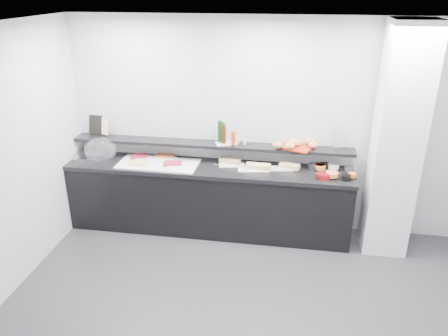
% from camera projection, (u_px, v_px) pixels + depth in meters
% --- Properties ---
extents(ground, '(5.00, 5.00, 0.00)m').
position_uv_depth(ground, '(246.00, 325.00, 4.19)').
color(ground, '#2D2D30').
rests_on(ground, ground).
extents(back_wall, '(5.00, 0.02, 2.70)m').
position_uv_depth(back_wall, '(266.00, 128.00, 5.48)').
color(back_wall, '#B5B7BC').
rests_on(back_wall, ground).
extents(ceiling, '(5.00, 5.00, 0.00)m').
position_uv_depth(ceiling, '(253.00, 33.00, 3.13)').
color(ceiling, white).
rests_on(ceiling, back_wall).
extents(column, '(0.50, 0.50, 2.70)m').
position_uv_depth(column, '(397.00, 144.00, 4.94)').
color(column, silver).
rests_on(column, ground).
extents(buffet_cabinet, '(3.60, 0.60, 0.85)m').
position_uv_depth(buffet_cabinet, '(208.00, 200.00, 5.67)').
color(buffet_cabinet, black).
rests_on(buffet_cabinet, ground).
extents(counter_top, '(3.62, 0.62, 0.05)m').
position_uv_depth(counter_top, '(208.00, 168.00, 5.50)').
color(counter_top, black).
rests_on(counter_top, buffet_cabinet).
extents(wall_shelf, '(3.60, 0.25, 0.04)m').
position_uv_depth(wall_shelf, '(210.00, 144.00, 5.55)').
color(wall_shelf, black).
rests_on(wall_shelf, back_wall).
extents(cloche_base, '(0.51, 0.38, 0.04)m').
position_uv_depth(cloche_base, '(94.00, 156.00, 5.74)').
color(cloche_base, silver).
rests_on(cloche_base, counter_top).
extents(cloche_dome, '(0.48, 0.39, 0.34)m').
position_uv_depth(cloche_dome, '(101.00, 150.00, 5.65)').
color(cloche_dome, white).
rests_on(cloche_dome, cloche_base).
extents(linen_runner, '(1.02, 0.50, 0.01)m').
position_uv_depth(linen_runner, '(158.00, 164.00, 5.55)').
color(linen_runner, silver).
rests_on(linen_runner, counter_top).
extents(platter_meat_a, '(0.33, 0.27, 0.01)m').
position_uv_depth(platter_meat_a, '(142.00, 157.00, 5.72)').
color(platter_meat_a, white).
rests_on(platter_meat_a, linen_runner).
extents(food_meat_a, '(0.24, 0.18, 0.02)m').
position_uv_depth(food_meat_a, '(139.00, 156.00, 5.70)').
color(food_meat_a, maroon).
rests_on(food_meat_a, platter_meat_a).
extents(platter_salmon, '(0.32, 0.23, 0.01)m').
position_uv_depth(platter_salmon, '(163.00, 159.00, 5.65)').
color(platter_salmon, white).
rests_on(platter_salmon, linen_runner).
extents(food_salmon, '(0.24, 0.16, 0.02)m').
position_uv_depth(food_salmon, '(165.00, 156.00, 5.70)').
color(food_salmon, '#C54F28').
rests_on(food_salmon, platter_salmon).
extents(platter_cheese, '(0.30, 0.22, 0.01)m').
position_uv_depth(platter_cheese, '(142.00, 164.00, 5.49)').
color(platter_cheese, silver).
rests_on(platter_cheese, linen_runner).
extents(food_cheese, '(0.20, 0.13, 0.02)m').
position_uv_depth(food_cheese, '(139.00, 163.00, 5.49)').
color(food_cheese, '#EDBD5C').
rests_on(food_cheese, platter_cheese).
extents(platter_meat_b, '(0.30, 0.25, 0.01)m').
position_uv_depth(platter_meat_b, '(177.00, 167.00, 5.41)').
color(platter_meat_b, white).
rests_on(platter_meat_b, linen_runner).
extents(food_meat_b, '(0.24, 0.18, 0.02)m').
position_uv_depth(food_meat_b, '(173.00, 163.00, 5.48)').
color(food_meat_b, maroon).
rests_on(food_meat_b, platter_meat_b).
extents(sandwich_plate_left, '(0.34, 0.19, 0.01)m').
position_uv_depth(sandwich_plate_left, '(232.00, 165.00, 5.50)').
color(sandwich_plate_left, white).
rests_on(sandwich_plate_left, counter_top).
extents(sandwich_food_left, '(0.28, 0.16, 0.06)m').
position_uv_depth(sandwich_food_left, '(230.00, 161.00, 5.54)').
color(sandwich_food_left, tan).
rests_on(sandwich_food_left, sandwich_plate_left).
extents(tongs_left, '(0.16, 0.02, 0.01)m').
position_uv_depth(tongs_left, '(220.00, 165.00, 5.48)').
color(tongs_left, silver).
rests_on(tongs_left, sandwich_plate_left).
extents(sandwich_plate_mid, '(0.40, 0.21, 0.01)m').
position_uv_depth(sandwich_plate_mid, '(254.00, 169.00, 5.38)').
color(sandwich_plate_mid, white).
rests_on(sandwich_plate_mid, counter_top).
extents(sandwich_food_mid, '(0.30, 0.13, 0.06)m').
position_uv_depth(sandwich_food_mid, '(258.00, 166.00, 5.37)').
color(sandwich_food_mid, '#DCAD73').
rests_on(sandwich_food_mid, sandwich_plate_mid).
extents(tongs_mid, '(0.16, 0.03, 0.01)m').
position_uv_depth(tongs_mid, '(259.00, 172.00, 5.28)').
color(tongs_mid, '#B2B4B9').
rests_on(tongs_mid, sandwich_plate_mid).
extents(sandwich_plate_right, '(0.38, 0.22, 0.01)m').
position_uv_depth(sandwich_plate_right, '(283.00, 168.00, 5.40)').
color(sandwich_plate_right, silver).
rests_on(sandwich_plate_right, counter_top).
extents(sandwich_food_right, '(0.27, 0.17, 0.06)m').
position_uv_depth(sandwich_food_right, '(290.00, 166.00, 5.39)').
color(sandwich_food_right, '#E5BB78').
rests_on(sandwich_food_right, sandwich_plate_right).
extents(tongs_right, '(0.16, 0.02, 0.01)m').
position_uv_depth(tongs_right, '(287.00, 169.00, 5.35)').
color(tongs_right, '#AFB2B6').
rests_on(tongs_right, sandwich_plate_right).
extents(bowl_glass_fruit, '(0.20, 0.20, 0.07)m').
position_uv_depth(bowl_glass_fruit, '(315.00, 167.00, 5.39)').
color(bowl_glass_fruit, silver).
rests_on(bowl_glass_fruit, counter_top).
extents(fill_glass_fruit, '(0.14, 0.14, 0.05)m').
position_uv_depth(fill_glass_fruit, '(321.00, 167.00, 5.34)').
color(fill_glass_fruit, orange).
rests_on(fill_glass_fruit, bowl_glass_fruit).
extents(bowl_black_jam, '(0.18, 0.18, 0.07)m').
position_uv_depth(bowl_black_jam, '(324.00, 166.00, 5.40)').
color(bowl_black_jam, black).
rests_on(bowl_black_jam, counter_top).
extents(fill_black_jam, '(0.14, 0.14, 0.05)m').
position_uv_depth(fill_black_jam, '(320.00, 166.00, 5.37)').
color(fill_black_jam, '#571C0C').
rests_on(fill_black_jam, bowl_black_jam).
extents(bowl_glass_cream, '(0.21, 0.21, 0.07)m').
position_uv_depth(bowl_glass_cream, '(351.00, 170.00, 5.29)').
color(bowl_glass_cream, white).
rests_on(bowl_glass_cream, counter_top).
extents(fill_glass_cream, '(0.15, 0.15, 0.05)m').
position_uv_depth(fill_glass_cream, '(333.00, 166.00, 5.36)').
color(fill_glass_cream, white).
rests_on(fill_glass_cream, bowl_glass_cream).
extents(bowl_red_jam, '(0.18, 0.18, 0.07)m').
position_uv_depth(bowl_red_jam, '(324.00, 176.00, 5.12)').
color(bowl_red_jam, maroon).
rests_on(bowl_red_jam, counter_top).
extents(fill_red_jam, '(0.14, 0.14, 0.05)m').
position_uv_depth(fill_red_jam, '(320.00, 175.00, 5.12)').
color(fill_red_jam, '#560C10').
rests_on(fill_red_jam, bowl_red_jam).
extents(bowl_glass_salmon, '(0.20, 0.20, 0.07)m').
position_uv_depth(bowl_glass_salmon, '(328.00, 175.00, 5.16)').
color(bowl_glass_salmon, white).
rests_on(bowl_glass_salmon, counter_top).
extents(fill_glass_salmon, '(0.19, 0.19, 0.05)m').
position_uv_depth(fill_glass_salmon, '(332.00, 174.00, 5.14)').
color(fill_glass_salmon, orange).
rests_on(fill_glass_salmon, bowl_glass_salmon).
extents(bowl_black_fruit, '(0.13, 0.13, 0.07)m').
position_uv_depth(bowl_black_fruit, '(346.00, 177.00, 5.09)').
color(bowl_black_fruit, black).
rests_on(bowl_black_fruit, counter_top).
extents(fill_black_fruit, '(0.12, 0.12, 0.05)m').
position_uv_depth(fill_black_fruit, '(352.00, 175.00, 5.13)').
color(fill_black_fruit, orange).
rests_on(fill_black_fruit, bowl_black_fruit).
extents(framed_print, '(0.20, 0.09, 0.26)m').
position_uv_depth(framed_print, '(96.00, 125.00, 5.82)').
color(framed_print, black).
rests_on(framed_print, wall_shelf).
extents(print_art, '(0.17, 0.11, 0.22)m').
position_uv_depth(print_art, '(104.00, 126.00, 5.77)').
color(print_art, beige).
rests_on(print_art, framed_print).
extents(condiment_tray, '(0.30, 0.24, 0.01)m').
position_uv_depth(condiment_tray, '(226.00, 143.00, 5.52)').
color(condiment_tray, silver).
rests_on(condiment_tray, wall_shelf).
extents(bottle_green_a, '(0.07, 0.07, 0.26)m').
position_uv_depth(bottle_green_a, '(222.00, 132.00, 5.49)').
color(bottle_green_a, '#123C10').
rests_on(bottle_green_a, condiment_tray).
extents(bottle_brown, '(0.07, 0.07, 0.24)m').
position_uv_depth(bottle_brown, '(224.00, 134.00, 5.46)').
color(bottle_brown, '#3A190A').
rests_on(bottle_brown, condiment_tray).
extents(bottle_green_b, '(0.07, 0.07, 0.28)m').
position_uv_depth(bottle_green_b, '(220.00, 132.00, 5.49)').
color(bottle_green_b, '#0F3714').
rests_on(bottle_green_b, condiment_tray).
extents(bottle_hot, '(0.06, 0.06, 0.18)m').
position_uv_depth(bottle_hot, '(233.00, 138.00, 5.42)').
color(bottle_hot, '#C23D0D').
rests_on(bottle_hot, condiment_tray).
extents(shaker_salt, '(0.04, 0.04, 0.07)m').
position_uv_depth(shaker_salt, '(238.00, 140.00, 5.51)').
color(shaker_salt, silver).
rests_on(shaker_salt, condiment_tray).
extents(shaker_pepper, '(0.03, 0.03, 0.07)m').
position_uv_depth(shaker_pepper, '(245.00, 142.00, 5.45)').
color(shaker_pepper, white).
rests_on(shaker_pepper, condiment_tray).
extents(bread_tray, '(0.47, 0.40, 0.02)m').
position_uv_depth(bread_tray, '(295.00, 147.00, 5.38)').
color(bread_tray, maroon).
rests_on(bread_tray, wall_shelf).
extents(bread_roll_n, '(0.14, 0.11, 0.08)m').
position_uv_depth(bread_roll_n, '(293.00, 142.00, 5.41)').
color(bread_roll_n, gold).
rests_on(bread_roll_n, bread_tray).
extents(bread_roll_ne, '(0.14, 0.10, 0.08)m').
position_uv_depth(bread_roll_ne, '(310.00, 142.00, 5.41)').
color(bread_roll_ne, '#AE7D42').
rests_on(bread_roll_ne, bread_tray).
extents(bread_roll_sw, '(0.14, 0.09, 0.08)m').
position_uv_depth(bread_roll_sw, '(278.00, 145.00, 5.30)').
color(bread_roll_sw, '#B57D45').
rests_on(bread_roll_sw, bread_tray).
extents(bread_roll_s, '(0.13, 0.09, 0.08)m').
position_uv_depth(bread_roll_s, '(290.00, 146.00, 5.27)').
color(bread_roll_s, tan).
rests_on(bread_roll_s, bread_tray).
extents(bread_roll_se, '(0.13, 0.08, 0.08)m').
position_uv_depth(bread_roll_se, '(313.00, 145.00, 5.30)').
color(bread_roll_se, '#D38350').
rests_on(bread_roll_se, bread_tray).
extents(bread_roll_midw, '(0.17, 0.14, 0.08)m').
position_uv_depth(bread_roll_midw, '(295.00, 143.00, 5.37)').
color(bread_roll_midw, '#C67A4B').
rests_on(bread_roll_midw, bread_tray).
extents(carafe, '(0.13, 0.13, 0.30)m').
position_uv_depth(carafe, '(338.00, 138.00, 5.28)').
color(carafe, white).
rests_on(carafe, wall_shelf).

